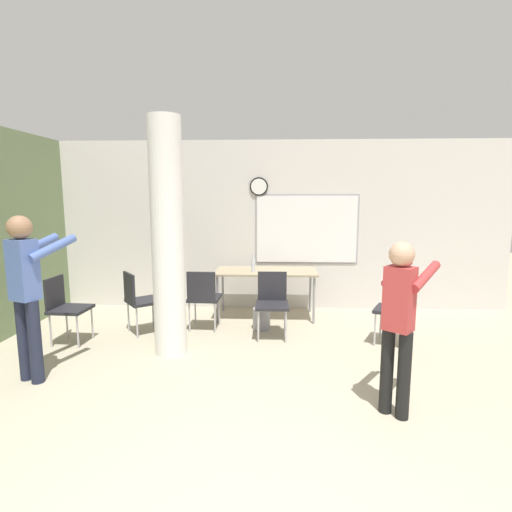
{
  "coord_description": "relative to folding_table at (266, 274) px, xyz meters",
  "views": [
    {
      "loc": [
        0.13,
        -1.65,
        1.9
      ],
      "look_at": [
        -0.07,
        2.62,
        1.25
      ],
      "focal_mm": 28.0,
      "sensor_mm": 36.0,
      "label": 1
    }
  ],
  "objects": [
    {
      "name": "bottle_on_table",
      "position": [
        -0.2,
        -0.1,
        0.16
      ],
      "size": [
        0.06,
        0.06,
        0.28
      ],
      "color": "silver",
      "rests_on": "folding_table"
    },
    {
      "name": "wall_back",
      "position": [
        0.01,
        0.6,
        0.7
      ],
      "size": [
        8.0,
        0.15,
        2.8
      ],
      "color": "silver",
      "rests_on": "ground_plane"
    },
    {
      "name": "chair_near_pillar",
      "position": [
        -1.73,
        -0.83,
        -0.19
      ],
      "size": [
        0.62,
        0.62,
        0.87
      ],
      "color": "#232328",
      "rests_on": "ground_plane"
    },
    {
      "name": "person_playing_side",
      "position": [
        1.19,
        -2.79,
        0.2
      ],
      "size": [
        0.57,
        0.61,
        1.53
      ],
      "color": "black",
      "rests_on": "ground_plane"
    },
    {
      "name": "person_watching_back",
      "position": [
        -2.37,
        -2.29,
        0.31
      ],
      "size": [
        0.55,
        0.69,
        1.71
      ],
      "color": "#1E2338",
      "rests_on": "ground_plane"
    },
    {
      "name": "support_pillar",
      "position": [
        -1.13,
        -1.49,
        0.7
      ],
      "size": [
        0.39,
        0.39,
        2.8
      ],
      "color": "white",
      "rests_on": "ground_plane"
    },
    {
      "name": "chair_table_front",
      "position": [
        0.1,
        -0.86,
        -0.19
      ],
      "size": [
        0.44,
        0.44,
        0.87
      ],
      "color": "#232328",
      "rests_on": "ground_plane"
    },
    {
      "name": "waste_bin",
      "position": [
        -0.05,
        -0.58,
        -0.54
      ],
      "size": [
        0.25,
        0.25,
        0.31
      ],
      "color": "gray",
      "rests_on": "ground_plane"
    },
    {
      "name": "chair_mid_room",
      "position": [
        1.72,
        -1.11,
        -0.19
      ],
      "size": [
        0.59,
        0.59,
        0.87
      ],
      "color": "#232328",
      "rests_on": "ground_plane"
    },
    {
      "name": "chair_table_left",
      "position": [
        -0.87,
        -0.66,
        -0.19
      ],
      "size": [
        0.45,
        0.45,
        0.87
      ],
      "color": "#232328",
      "rests_on": "ground_plane"
    },
    {
      "name": "chair_by_left_wall",
      "position": [
        -2.57,
        -1.23,
        -0.19
      ],
      "size": [
        0.46,
        0.46,
        0.87
      ],
      "color": "#232328",
      "rests_on": "ground_plane"
    },
    {
      "name": "folding_table",
      "position": [
        0.0,
        0.0,
        0.0
      ],
      "size": [
        1.56,
        0.74,
        0.75
      ],
      "color": "tan",
      "rests_on": "ground_plane"
    }
  ]
}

